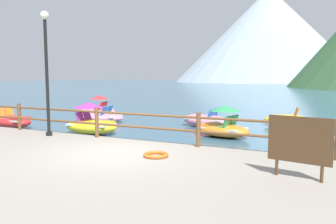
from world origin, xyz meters
TOP-DOWN VIEW (x-y plane):
  - ground_plane at (0.00, 40.00)m, footprint 200.00×200.00m
  - promenade_dock at (0.00, -2.20)m, footprint 28.00×8.00m
  - dock_railing at (-0.00, 1.55)m, footprint 23.92×0.12m
  - lamp_post at (-3.29, 1.12)m, footprint 0.28×0.28m
  - sign_board at (4.41, -0.34)m, footprint 1.17×0.25m
  - life_ring at (1.17, 0.06)m, footprint 0.61×0.61m
  - pedal_boat_0 at (-3.69, 3.80)m, footprint 2.32×1.47m
  - pedal_boat_1 at (3.23, 9.37)m, footprint 2.28×1.42m
  - pedal_boat_2 at (-0.19, 7.72)m, footprint 2.46×1.56m
  - pedal_boat_4 at (-5.51, 6.83)m, footprint 2.63×1.49m
  - pedal_boat_5 at (-7.86, 3.47)m, footprint 2.17×1.14m
  - pedal_boat_6 at (1.25, 5.47)m, footprint 2.44×1.78m
  - pedal_boat_7 at (-7.22, 8.96)m, footprint 2.29×1.49m
  - distant_peak at (-14.66, 113.64)m, footprint 62.24×62.24m

SIDE VIEW (x-z plane):
  - ground_plane at x=0.00m, z-range 0.00..0.00m
  - promenade_dock at x=0.00m, z-range 0.00..0.40m
  - pedal_boat_4 at x=-5.51m, z-range -0.16..0.66m
  - pedal_boat_2 at x=-0.19m, z-range -0.15..0.71m
  - pedal_boat_1 at x=3.23m, z-range -0.15..0.72m
  - pedal_boat_5 at x=-7.86m, z-range -0.14..0.75m
  - pedal_boat_7 at x=-7.22m, z-range -0.21..0.98m
  - pedal_boat_6 at x=1.25m, z-range -0.20..1.02m
  - pedal_boat_0 at x=-3.69m, z-range -0.20..1.07m
  - life_ring at x=1.17m, z-range 0.40..0.49m
  - dock_railing at x=0.00m, z-range 0.50..1.45m
  - sign_board at x=4.41m, z-range 0.53..1.72m
  - lamp_post at x=-3.29m, z-range 0.81..4.76m
  - distant_peak at x=-14.66m, z-range 0.00..31.37m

